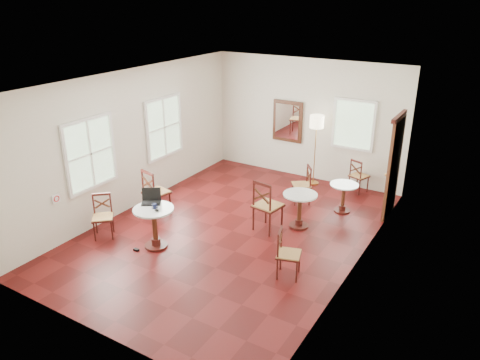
% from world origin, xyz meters
% --- Properties ---
extents(ground, '(7.00, 7.00, 0.00)m').
position_xyz_m(ground, '(0.00, 0.00, 0.00)').
color(ground, '#4F0E0D').
rests_on(ground, ground).
extents(room_shell, '(5.02, 7.02, 3.01)m').
position_xyz_m(room_shell, '(-0.06, 0.27, 1.89)').
color(room_shell, silver).
rests_on(room_shell, ground).
extents(cafe_table_near, '(0.75, 0.75, 0.79)m').
position_xyz_m(cafe_table_near, '(-0.91, -1.25, 0.49)').
color(cafe_table_near, '#401510').
rests_on(cafe_table_near, ground).
extents(cafe_table_mid, '(0.69, 0.69, 0.73)m').
position_xyz_m(cafe_table_mid, '(1.06, 0.87, 0.45)').
color(cafe_table_mid, '#401510').
rests_on(cafe_table_mid, ground).
extents(cafe_table_back, '(0.61, 0.61, 0.64)m').
position_xyz_m(cafe_table_back, '(1.57, 2.00, 0.40)').
color(cafe_table_back, '#401510').
rests_on(cafe_table_back, ground).
extents(chair_near_a, '(0.57, 0.57, 1.03)m').
position_xyz_m(chair_near_a, '(-1.80, -0.19, 0.51)').
color(chair_near_a, '#401510').
rests_on(chair_near_a, ground).
extents(chair_near_b, '(0.56, 0.56, 0.85)m').
position_xyz_m(chair_near_b, '(-2.04, -1.46, 0.42)').
color(chair_near_b, '#401510').
rests_on(chair_near_b, ground).
extents(chair_mid_a, '(0.57, 0.57, 1.08)m').
position_xyz_m(chair_mid_a, '(0.56, 0.40, 0.54)').
color(chair_mid_a, '#401510').
rests_on(chair_mid_a, ground).
extents(chair_mid_b, '(0.49, 0.49, 0.85)m').
position_xyz_m(chair_mid_b, '(1.62, -0.85, 0.42)').
color(chair_mid_b, '#401510').
rests_on(chair_mid_b, ground).
extents(chair_back_a, '(0.49, 0.49, 0.82)m').
position_xyz_m(chair_back_a, '(1.52, 3.22, 0.41)').
color(chair_back_a, '#401510').
rests_on(chair_back_a, ground).
extents(chair_back_b, '(0.56, 0.56, 0.86)m').
position_xyz_m(chair_back_b, '(0.62, 1.98, 0.43)').
color(chair_back_b, '#401510').
rests_on(chair_back_b, ground).
extents(floor_lamp, '(0.34, 0.34, 1.74)m').
position_xyz_m(floor_lamp, '(0.41, 3.15, 1.47)').
color(floor_lamp, '#BF8C3F').
rests_on(floor_lamp, ground).
extents(laptop, '(0.45, 0.44, 0.25)m').
position_xyz_m(laptop, '(-1.12, -1.06, 0.85)').
color(laptop, black).
rests_on(laptop, cafe_table_near).
extents(mouse, '(0.10, 0.07, 0.04)m').
position_xyz_m(mouse, '(-0.78, -1.31, 0.81)').
color(mouse, black).
rests_on(mouse, cafe_table_near).
extents(navy_mug, '(0.12, 0.08, 0.09)m').
position_xyz_m(navy_mug, '(-0.89, -1.23, 0.84)').
color(navy_mug, '#111538').
rests_on(navy_mug, cafe_table_near).
extents(water_glass, '(0.05, 0.05, 0.09)m').
position_xyz_m(water_glass, '(-0.90, -1.26, 0.83)').
color(water_glass, white).
rests_on(water_glass, cafe_table_near).
extents(power_adapter, '(0.10, 0.06, 0.04)m').
position_xyz_m(power_adapter, '(-1.12, -1.56, 0.02)').
color(power_adapter, black).
rests_on(power_adapter, ground).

